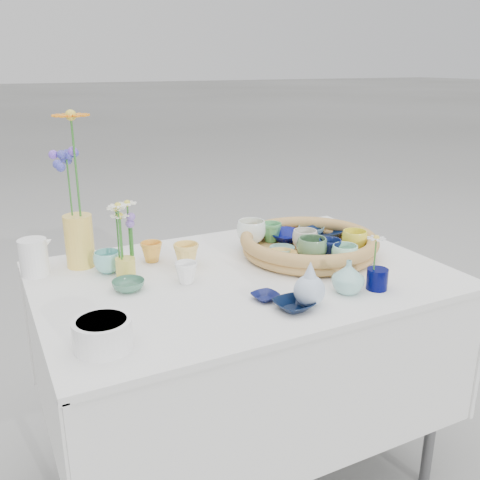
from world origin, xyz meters
name	(u,v)px	position (x,y,z in m)	size (l,w,h in m)	color
ground	(242,470)	(0.00, 0.00, 0.00)	(80.00, 80.00, 0.00)	#A4A4A3
display_table	(242,470)	(0.00, 0.00, 0.00)	(1.26, 0.86, 0.77)	white
wicker_tray	(309,244)	(0.28, 0.05, 0.80)	(0.47, 0.47, 0.08)	olive
tray_ceramic_0	(286,236)	(0.27, 0.18, 0.80)	(0.13, 0.13, 0.03)	#01075D
tray_ceramic_1	(325,233)	(0.41, 0.14, 0.80)	(0.14, 0.14, 0.03)	#091633
tray_ceramic_2	(355,240)	(0.42, -0.02, 0.82)	(0.09, 0.09, 0.07)	yellow
tray_ceramic_3	(313,247)	(0.29, 0.04, 0.80)	(0.12, 0.12, 0.03)	#46A25B
tray_ceramic_4	(312,249)	(0.23, -0.04, 0.82)	(0.10, 0.10, 0.08)	#588359
tray_ceramic_5	(282,251)	(0.17, 0.05, 0.80)	(0.09, 0.09, 0.03)	#82B2A9
tray_ceramic_6	(251,232)	(0.14, 0.21, 0.82)	(0.10, 0.10, 0.08)	white
tray_ceramic_7	(305,240)	(0.27, 0.06, 0.82)	(0.09, 0.09, 0.07)	beige
tray_ceramic_8	(311,230)	(0.39, 0.20, 0.80)	(0.10, 0.10, 0.03)	#92CFE2
tray_ceramic_9	(330,250)	(0.29, -0.06, 0.82)	(0.07, 0.07, 0.07)	#0B1544
tray_ceramic_10	(281,257)	(0.14, -0.01, 0.80)	(0.10, 0.10, 0.03)	#F0C266
tray_ceramic_11	(345,255)	(0.30, -0.12, 0.82)	(0.09, 0.09, 0.07)	#A1EBCB
tray_ceramic_12	(271,232)	(0.21, 0.19, 0.82)	(0.07, 0.07, 0.07)	#4D9F5A
loose_ceramic_0	(152,252)	(-0.22, 0.23, 0.80)	(0.07, 0.07, 0.07)	gold
loose_ceramic_1	(186,255)	(-0.14, 0.14, 0.80)	(0.08, 0.08, 0.08)	#F8CC62
loose_ceramic_2	(128,285)	(-0.36, 0.03, 0.78)	(0.09, 0.09, 0.03)	#41735A
loose_ceramic_3	(186,273)	(-0.19, 0.01, 0.80)	(0.07, 0.07, 0.06)	white
loose_ceramic_4	(265,297)	(-0.03, -0.20, 0.77)	(0.07, 0.07, 0.02)	#0D1344
loose_ceramic_5	(108,262)	(-0.38, 0.20, 0.80)	(0.09, 0.09, 0.07)	#7CCBC4
loose_ceramic_6	(294,305)	(0.01, -0.29, 0.78)	(0.10, 0.10, 0.03)	black
fluted_bowl	(103,334)	(-0.50, -0.27, 0.80)	(0.14, 0.14, 0.07)	white
bud_vase_paleblue	(310,283)	(0.06, -0.29, 0.83)	(0.09, 0.09, 0.13)	#ACBFD7
bud_vase_seafoam	(348,277)	(0.20, -0.27, 0.81)	(0.09, 0.09, 0.10)	#8AC4BC
bud_vase_cobalt	(377,279)	(0.30, -0.29, 0.80)	(0.06, 0.06, 0.06)	#00033C
single_daisy	(375,254)	(0.28, -0.28, 0.88)	(0.06, 0.06, 0.12)	white
tall_vase_yellow	(79,241)	(-0.44, 0.30, 0.85)	(0.09, 0.09, 0.17)	#F2C851
gerbera	(76,167)	(-0.43, 0.28, 1.09)	(0.13, 0.13, 0.33)	orange
hydrangea	(70,188)	(-0.46, 0.30, 1.03)	(0.07, 0.07, 0.25)	#4043B1
white_pitcher	(34,257)	(-0.59, 0.28, 0.82)	(0.12, 0.09, 0.12)	white
daisy_cup	(126,268)	(-0.34, 0.13, 0.80)	(0.06, 0.06, 0.07)	#E2D050
daisy_posy	(124,230)	(-0.33, 0.14, 0.92)	(0.09, 0.09, 0.17)	white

